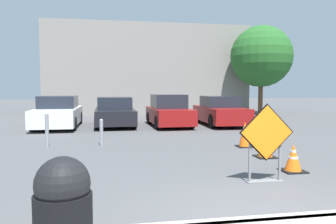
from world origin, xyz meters
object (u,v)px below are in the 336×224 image
trash_bin (63,217)px  traffic_cone_third (245,135)px  parked_car_third (169,112)px  bollard_nearest (101,132)px  parked_car_second (115,113)px  traffic_cone_nearest (293,158)px  road_closed_sign (266,139)px  parked_car_fourth (220,111)px  parked_car_nearest (58,113)px  bollard_second (47,129)px  traffic_cone_second (265,143)px

trash_bin → traffic_cone_third: bearing=55.8°
parked_car_third → bollard_nearest: parked_car_third is taller
parked_car_second → parked_car_third: parked_car_third is taller
traffic_cone_nearest → bollard_nearest: (-4.29, 4.11, 0.16)m
road_closed_sign → parked_car_fourth: road_closed_sign is taller
road_closed_sign → traffic_cone_nearest: (0.99, 0.68, -0.56)m
bollard_nearest → parked_car_fourth: bearing=42.3°
parked_car_nearest → parked_car_third: parked_car_third is taller
bollard_nearest → parked_car_second: bearing=85.1°
parked_car_third → bollard_nearest: 6.10m
parked_car_second → parked_car_third: (2.65, -0.49, 0.04)m
bollard_second → traffic_cone_nearest: bearing=-34.6°
traffic_cone_second → parked_car_second: (-3.89, 8.30, 0.28)m
parked_car_third → traffic_cone_third: bearing=100.2°
traffic_cone_nearest → trash_bin: trash_bin is taller
parked_car_fourth → trash_bin: 14.30m
parked_car_third → parked_car_fourth: size_ratio=0.91×
traffic_cone_third → parked_car_fourth: size_ratio=0.18×
parked_car_nearest → parked_car_fourth: size_ratio=1.04×
road_closed_sign → parked_car_third: (-0.15, 10.01, -0.15)m
parked_car_fourth → bollard_second: size_ratio=4.12×
road_closed_sign → bollard_nearest: 5.82m
road_closed_sign → traffic_cone_nearest: size_ratio=2.50×
trash_bin → traffic_cone_second: bearing=48.9°
road_closed_sign → traffic_cone_second: (1.09, 2.20, -0.47)m
bollard_nearest → trash_bin: bearing=-90.9°
parked_car_second → bollard_second: bearing=68.0°
road_closed_sign → traffic_cone_third: bearing=72.7°
parked_car_nearest → traffic_cone_second: bearing=128.6°
traffic_cone_second → bollard_second: (-6.05, 2.59, 0.18)m
traffic_cone_second → traffic_cone_third: size_ratio=0.99×
traffic_cone_nearest → traffic_cone_third: size_ratio=0.76×
traffic_cone_third → parked_car_third: bearing=102.1°
parked_car_fourth → bollard_nearest: parked_car_fourth is taller
traffic_cone_nearest → bollard_nearest: size_ratio=0.71×
parked_car_fourth → parked_car_nearest: bearing=-1.3°
parked_car_nearest → trash_bin: 13.51m
traffic_cone_second → parked_car_nearest: bearing=128.6°
traffic_cone_third → bollard_second: bearing=170.9°
parked_car_fourth → bollard_second: 9.14m
traffic_cone_nearest → parked_car_third: parked_car_third is taller
traffic_cone_nearest → parked_car_nearest: (-6.45, 9.71, 0.40)m
road_closed_sign → trash_bin: (-3.41, -2.97, -0.16)m
road_closed_sign → parked_car_second: (-2.80, 10.49, -0.19)m
road_closed_sign → traffic_cone_third: (1.19, 3.79, -0.46)m
road_closed_sign → bollard_nearest: (-3.29, 4.78, -0.39)m
parked_car_third → traffic_cone_second: bearing=97.0°
traffic_cone_second → road_closed_sign: bearing=-116.3°
parked_car_fourth → parked_car_second: bearing=-3.7°
parked_car_nearest → parked_car_fourth: bearing=177.6°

